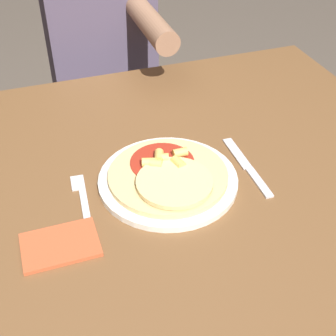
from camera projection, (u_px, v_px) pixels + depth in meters
dining_table at (178, 203)px, 1.10m from camera, size 1.19×1.00×0.75m
plate at (168, 180)px, 1.00m from camera, size 0.30×0.30×0.01m
pizza at (169, 175)px, 0.99m from camera, size 0.26×0.26×0.04m
fork at (82, 198)px, 0.96m from camera, size 0.03×0.18×0.00m
knife at (248, 167)px, 1.05m from camera, size 0.02×0.22×0.00m
napkin at (60, 245)px, 0.86m from camera, size 0.14×0.10×0.01m
person_diner at (102, 49)px, 1.60m from camera, size 0.35×0.52×1.23m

